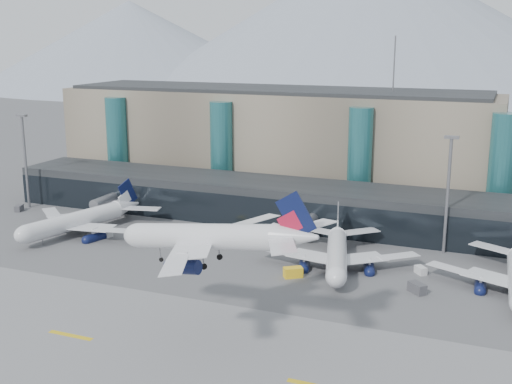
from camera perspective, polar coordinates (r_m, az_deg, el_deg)
ground at (r=108.99m, az=-2.66°, el=-11.13°), size 900.00×900.00×0.00m
runway_strip at (r=96.97m, az=-6.45°, el=-14.51°), size 400.00×40.00×0.04m
runway_markings at (r=96.96m, az=-6.45°, el=-14.49°), size 128.00×1.00×0.02m
concourse at (r=158.63m, az=5.98°, el=-1.30°), size 170.00×27.00×10.00m
terminal_main at (r=194.14m, az=1.59°, el=4.67°), size 130.00×30.00×31.00m
teal_towers at (r=176.21m, az=2.84°, el=3.27°), size 116.40×19.40×46.00m
mountain_ridge at (r=470.60m, az=19.28°, el=12.88°), size 910.00×400.00×110.00m
lightmast_left at (r=184.18m, az=-19.84°, el=3.05°), size 3.00×1.20×25.60m
lightmast_mid at (r=141.85m, az=16.70°, el=0.33°), size 3.00×1.20×25.60m
hero_jet at (r=94.42m, az=-3.01°, el=-3.49°), size 33.80×34.38×11.10m
jet_parked_left at (r=158.98m, az=-14.78°, el=-1.81°), size 36.08×37.50×12.04m
jet_parked_mid at (r=132.78m, az=7.22°, el=-4.63°), size 33.99×35.18×11.30m
veh_a at (r=154.75m, az=-13.25°, el=-3.55°), size 3.52×2.39×1.82m
veh_b at (r=154.23m, az=-2.72°, el=-3.33°), size 1.87×2.63×1.39m
veh_c at (r=122.02m, az=14.13°, el=-8.28°), size 3.78×3.69×1.92m
veh_f at (r=183.87m, az=-20.31°, el=-1.36°), size 2.34×3.22×1.62m
veh_g at (r=131.65m, az=14.43°, el=-6.75°), size 2.82×2.97×1.51m
veh_h at (r=125.99m, az=3.31°, el=-7.14°), size 4.05×3.62×1.99m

